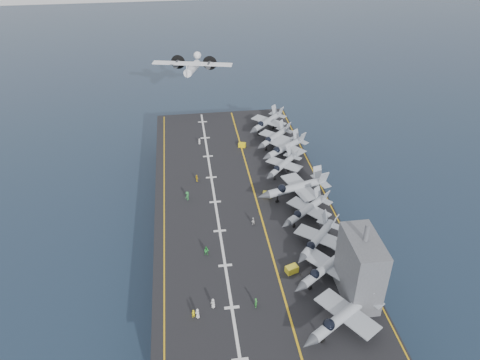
{
  "coord_description": "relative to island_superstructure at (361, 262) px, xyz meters",
  "views": [
    {
      "loc": [
        -11.84,
        -82.61,
        69.71
      ],
      "look_at": [
        0.0,
        4.0,
        13.0
      ],
      "focal_mm": 35.0,
      "sensor_mm": 36.0,
      "label": 1
    }
  ],
  "objects": [
    {
      "name": "fighter_jet_6",
      "position": [
        -1.68,
        47.6,
        -4.97
      ],
      "size": [
        17.51,
        16.47,
        5.06
      ],
      "primitive_type": null,
      "color": "gray",
      "rests_on": "flight_deck"
    },
    {
      "name": "hull",
      "position": [
        -15.0,
        30.0,
        -12.9
      ],
      "size": [
        36.0,
        90.0,
        10.0
      ],
      "primitive_type": "cube",
      "color": "#56595E",
      "rests_on": "ground"
    },
    {
      "name": "crew_8",
      "position": [
        -24.03,
        0.49,
        -6.57
      ],
      "size": [
        1.28,
        1.34,
        1.86
      ],
      "primitive_type": "imported",
      "color": "silver",
      "rests_on": "flight_deck"
    },
    {
      "name": "crew_6",
      "position": [
        -17.06,
        -0.37,
        -6.53
      ],
      "size": [
        1.01,
        1.3,
        1.93
      ],
      "primitive_type": "imported",
      "color": "#2C8930",
      "rests_on": "flight_deck"
    },
    {
      "name": "fighter_jet_1",
      "position": [
        -3.9,
        4.68,
        -4.95
      ],
      "size": [
        17.63,
        16.56,
        5.1
      ],
      "primitive_type": null,
      "color": "#99A1AA",
      "rests_on": "flight_deck"
    },
    {
      "name": "fighter_jet_3",
      "position": [
        -2.98,
        21.56,
        -5.09
      ],
      "size": [
        16.64,
        15.89,
        4.82
      ],
      "primitive_type": null,
      "color": "gray",
      "rests_on": "flight_deck"
    },
    {
      "name": "crew_3",
      "position": [
        -26.92,
        31.66,
        -6.47
      ],
      "size": [
        1.36,
        1.49,
        2.07
      ],
      "primitive_type": "imported",
      "color": "#288439",
      "rests_on": "flight_deck"
    },
    {
      "name": "tow_cart_a",
      "position": [
        -9.4,
        6.75,
        -6.85
      ],
      "size": [
        2.5,
        2.03,
        1.3
      ],
      "primitive_type": null,
      "color": "gold",
      "rests_on": "flight_deck"
    },
    {
      "name": "foul_line",
      "position": [
        -12.0,
        30.0,
        -7.48
      ],
      "size": [
        0.35,
        90.0,
        0.02
      ],
      "primitive_type": "cube",
      "color": "gold",
      "rests_on": "flight_deck"
    },
    {
      "name": "ground",
      "position": [
        -15.0,
        30.0,
        -17.9
      ],
      "size": [
        500.0,
        500.0,
        0.0
      ],
      "primitive_type": "plane",
      "color": "#142135",
      "rests_on": "ground"
    },
    {
      "name": "tow_cart_c",
      "position": [
        -11.76,
        53.78,
        -6.96
      ],
      "size": [
        2.1,
        1.71,
        1.09
      ],
      "primitive_type": null,
      "color": "yellow",
      "rests_on": "flight_deck"
    },
    {
      "name": "fighter_jet_5",
      "position": [
        -3.99,
        39.81,
        -5.26
      ],
      "size": [
        15.05,
        15.37,
        4.49
      ],
      "primitive_type": null,
      "color": "#A2ABB2",
      "rests_on": "flight_deck"
    },
    {
      "name": "crew_1",
      "position": [
        -27.32,
        -1.14,
        -6.68
      ],
      "size": [
        1.18,
        1.09,
        1.64
      ],
      "primitive_type": "imported",
      "color": "yellow",
      "rests_on": "flight_deck"
    },
    {
      "name": "island_superstructure",
      "position": [
        0.0,
        0.0,
        0.0
      ],
      "size": [
        5.0,
        10.0,
        15.0
      ],
      "primitive_type": null,
      "color": "#56595E",
      "rests_on": "flight_deck"
    },
    {
      "name": "fighter_jet_4",
      "position": [
        -3.25,
        29.33,
        -4.63
      ],
      "size": [
        18.93,
        15.19,
        5.73
      ],
      "primitive_type": null,
      "color": "#A2AAB1",
      "rests_on": "flight_deck"
    },
    {
      "name": "crew_7",
      "position": [
        -14.13,
        21.14,
        -6.65
      ],
      "size": [
        1.22,
        1.07,
        1.71
      ],
      "primitive_type": "imported",
      "color": "silver",
      "rests_on": "flight_deck"
    },
    {
      "name": "transport_plane",
      "position": [
        -22.55,
        84.44,
        3.53
      ],
      "size": [
        27.11,
        21.44,
        5.67
      ],
      "primitive_type": null,
      "color": "#B8BABD"
    },
    {
      "name": "fighter_jet_0",
      "position": [
        -4.38,
        -6.21,
        -4.74
      ],
      "size": [
        19.12,
        17.48,
        5.53
      ],
      "primitive_type": null,
      "color": "gray",
      "rests_on": "flight_deck"
    },
    {
      "name": "crew_2",
      "position": [
        -24.12,
        13.28,
        -6.53
      ],
      "size": [
        1.28,
        0.95,
        1.95
      ],
      "primitive_type": "imported",
      "color": "green",
      "rests_on": "flight_deck"
    },
    {
      "name": "landing_centerline",
      "position": [
        -21.0,
        30.0,
        -7.48
      ],
      "size": [
        0.5,
        90.0,
        0.02
      ],
      "primitive_type": "cube",
      "color": "silver",
      "rests_on": "flight_deck"
    },
    {
      "name": "tow_cart_b",
      "position": [
        -9.42,
        30.48,
        -6.92
      ],
      "size": [
        2.2,
        1.75,
        1.15
      ],
      "primitive_type": null,
      "color": "gold",
      "rests_on": "flight_deck"
    },
    {
      "name": "fighter_jet_8",
      "position": [
        -3.5,
        62.7,
        -4.96
      ],
      "size": [
        17.2,
        17.32,
        5.09
      ],
      "primitive_type": null,
      "color": "#A0A8B0",
      "rests_on": "flight_deck"
    },
    {
      "name": "crew_5",
      "position": [
        -22.71,
        56.81,
        -6.71
      ],
      "size": [
        1.11,
        1.13,
        1.59
      ],
      "primitive_type": "imported",
      "color": "silver",
      "rests_on": "flight_deck"
    },
    {
      "name": "deck_edge_port",
      "position": [
        -32.0,
        30.0,
        -7.48
      ],
      "size": [
        0.25,
        90.0,
        0.02
      ],
      "primitive_type": "cube",
      "color": "gold",
      "rests_on": "flight_deck"
    },
    {
      "name": "fighter_jet_7",
      "position": [
        -3.19,
        53.78,
        -5.13
      ],
      "size": [
        16.05,
        16.12,
        4.74
      ],
      "primitive_type": null,
      "color": "#A1ABB1",
      "rests_on": "flight_deck"
    },
    {
      "name": "deck_edge_stbd",
      "position": [
        3.5,
        30.0,
        -7.48
      ],
      "size": [
        0.25,
        90.0,
        0.02
      ],
      "primitive_type": "cube",
      "color": "gold",
      "rests_on": "flight_deck"
    },
    {
      "name": "flight_deck",
      "position": [
        -15.0,
        30.0,
        -7.7
      ],
      "size": [
        38.0,
        92.0,
        0.4
      ],
      "primitive_type": "cube",
      "color": "black",
      "rests_on": "hull"
    },
    {
      "name": "fighter_jet_2",
      "position": [
        -3.2,
        12.38,
        -5.05
      ],
      "size": [
        16.36,
        16.81,
        4.9
      ],
      "primitive_type": null,
      "color": "#949CA3",
      "rests_on": "flight_deck"
    },
    {
      "name": "crew_4",
      "position": [
        -24.45,
        38.73,
        -6.61
      ],
      "size": [
        1.11,
        1.27,
        1.78
      ],
      "primitive_type": "imported",
      "color": "yellow",
      "rests_on": "flight_deck"
    },
    {
      "name": "crew_0",
      "position": [
        -26.66,
        -1.27,
        -6.57
      ],
      "size": [
        1.28,
        1.34,
        1.86
      ],
      "primitive_type": "imported",
      "color": "silver",
      "rests_on": "flight_deck"
    }
  ]
}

